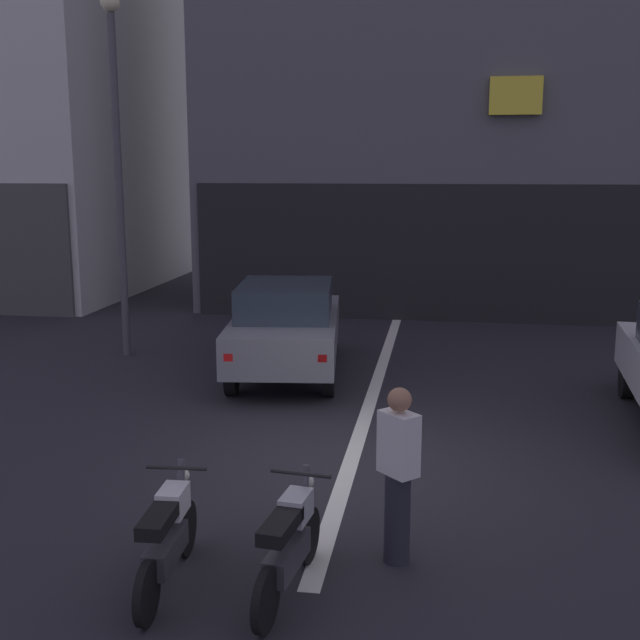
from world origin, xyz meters
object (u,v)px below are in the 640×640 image
object	(u,v)px
car_grey_crossing_near	(286,325)
motorcycle_white_row_leftmost	(168,536)
street_lamp	(117,141)
person_by_motorcycles	(398,474)
motorcycle_silver_row_left_mid	(289,543)

from	to	relation	value
car_grey_crossing_near	motorcycle_white_row_leftmost	world-z (taller)	car_grey_crossing_near
car_grey_crossing_near	street_lamp	world-z (taller)	street_lamp
motorcycle_white_row_leftmost	person_by_motorcycles	size ratio (longest dim) A/B	1.00
motorcycle_white_row_leftmost	motorcycle_silver_row_left_mid	world-z (taller)	same
motorcycle_silver_row_left_mid	person_by_motorcycles	world-z (taller)	person_by_motorcycles
motorcycle_white_row_leftmost	motorcycle_silver_row_left_mid	xyz separation A→B (m)	(1.07, 0.04, 0.00)
car_grey_crossing_near	motorcycle_white_row_leftmost	distance (m)	7.08
street_lamp	person_by_motorcycles	size ratio (longest dim) A/B	3.99
motorcycle_white_row_leftmost	person_by_motorcycles	xyz separation A→B (m)	(1.94, 0.74, 0.40)
car_grey_crossing_near	motorcycle_silver_row_left_mid	bearing A→B (deg)	-78.35
motorcycle_silver_row_left_mid	person_by_motorcycles	bearing A→B (deg)	38.39
car_grey_crossing_near	street_lamp	size ratio (longest dim) A/B	0.64
motorcycle_silver_row_left_mid	person_by_motorcycles	distance (m)	1.18
street_lamp	car_grey_crossing_near	bearing A→B (deg)	-16.20
motorcycle_white_row_leftmost	car_grey_crossing_near	bearing A→B (deg)	93.10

